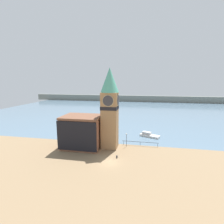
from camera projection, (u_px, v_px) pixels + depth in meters
name	position (u px, v px, depth m)	size (l,w,h in m)	color
ground_plane	(110.00, 162.00, 37.83)	(160.00, 160.00, 0.00)	#846B4C
water	(133.00, 109.00, 106.78)	(160.00, 120.00, 0.00)	slate
far_shoreline	(137.00, 99.00, 144.96)	(180.00, 3.00, 5.00)	gray
pier_railing	(140.00, 142.00, 47.28)	(9.77, 0.08, 1.09)	#232328
clock_tower	(110.00, 106.00, 44.46)	(4.62, 4.62, 20.66)	#9E754C
pier_building	(82.00, 132.00, 45.77)	(10.05, 7.90, 8.45)	#935B42
boat_near	(149.00, 135.00, 54.98)	(6.40, 4.43, 1.43)	silver
mooring_bollard_near	(117.00, 157.00, 39.87)	(0.36, 0.36, 0.64)	#2D2D33
lamp_post	(126.00, 137.00, 46.40)	(0.32, 0.32, 3.68)	#2D2D33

